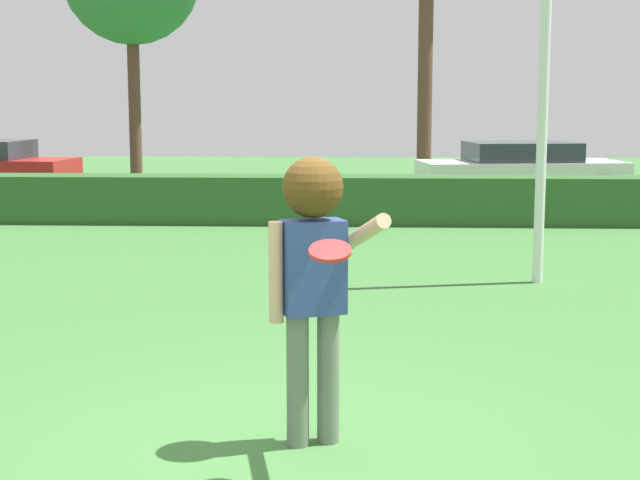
{
  "coord_description": "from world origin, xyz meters",
  "views": [
    {
      "loc": [
        0.45,
        -5.67,
        2.16
      ],
      "look_at": [
        0.15,
        1.14,
        1.15
      ],
      "focal_mm": 54.12,
      "sensor_mm": 36.0,
      "label": 1
    }
  ],
  "objects_px": {
    "frisbee": "(330,251)",
    "lamppost": "(546,9)",
    "person": "(313,258)",
    "parked_car_white": "(521,169)"
  },
  "relations": [
    {
      "from": "lamppost",
      "to": "parked_car_white",
      "type": "height_order",
      "value": "lamppost"
    },
    {
      "from": "person",
      "to": "parked_car_white",
      "type": "relative_size",
      "value": 0.41
    },
    {
      "from": "frisbee",
      "to": "lamppost",
      "type": "xyz_separation_m",
      "value": [
        2.25,
        6.04,
        1.84
      ]
    },
    {
      "from": "parked_car_white",
      "to": "frisbee",
      "type": "bearing_deg",
      "value": -103.04
    },
    {
      "from": "person",
      "to": "parked_car_white",
      "type": "height_order",
      "value": "person"
    },
    {
      "from": "frisbee",
      "to": "person",
      "type": "bearing_deg",
      "value": 102.44
    },
    {
      "from": "lamppost",
      "to": "parked_car_white",
      "type": "bearing_deg",
      "value": 82.16
    },
    {
      "from": "person",
      "to": "lamppost",
      "type": "bearing_deg",
      "value": 66.62
    },
    {
      "from": "person",
      "to": "lamppost",
      "type": "relative_size",
      "value": 0.32
    },
    {
      "from": "frisbee",
      "to": "lamppost",
      "type": "relative_size",
      "value": 0.04
    }
  ]
}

